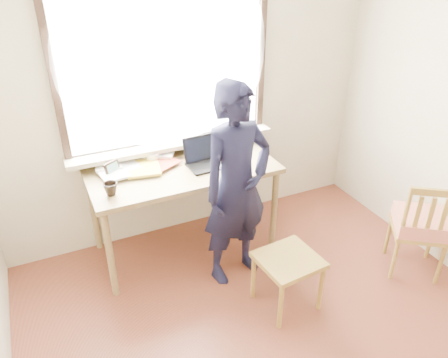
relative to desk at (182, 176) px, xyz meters
name	(u,v)px	position (x,y,z in m)	size (l,w,h in m)	color
room_shell	(310,139)	(0.21, -1.43, 0.88)	(3.52, 4.02, 2.61)	beige
desk	(182,176)	(0.00, 0.00, 0.00)	(1.56, 0.78, 0.84)	olive
laptop	(206,158)	(0.21, -0.03, 0.14)	(0.35, 0.29, 0.23)	black
mug_white	(153,157)	(-0.19, 0.20, 0.13)	(0.11, 0.11, 0.09)	white
mug_dark	(111,189)	(-0.63, -0.20, 0.14)	(0.11, 0.11, 0.10)	black
mouse	(240,159)	(0.50, -0.10, 0.10)	(0.09, 0.06, 0.03)	black
desk_clutter	(121,166)	(-0.47, 0.17, 0.11)	(0.62, 0.51, 0.06)	white
book_a	(122,165)	(-0.45, 0.22, 0.10)	(0.19, 0.26, 0.02)	white
book_b	(220,145)	(0.47, 0.24, 0.10)	(0.19, 0.27, 0.02)	white
picture_frame	(112,169)	(-0.55, 0.10, 0.14)	(0.13, 0.08, 0.11)	black
work_chair	(288,265)	(0.46, -0.99, -0.38)	(0.47, 0.45, 0.45)	olive
side_chair	(420,224)	(1.65, -1.10, -0.28)	(0.57, 0.56, 0.90)	olive
person	(237,187)	(0.27, -0.49, 0.09)	(0.61, 0.40, 1.68)	black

